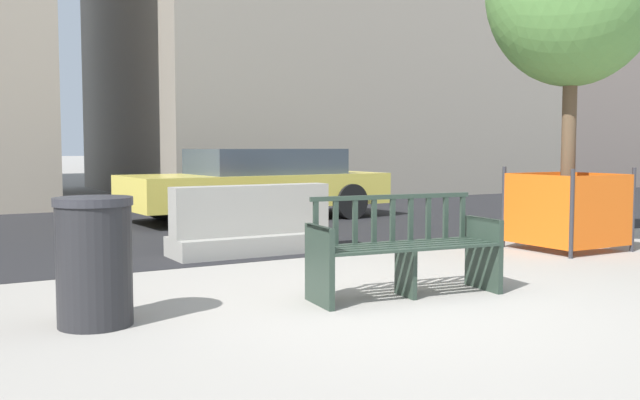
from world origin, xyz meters
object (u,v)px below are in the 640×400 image
(jersey_barrier_centre, at_px, (252,226))
(car_taxi_near, at_px, (259,183))
(construction_fence, at_px, (567,208))
(trash_bin, at_px, (94,261))
(street_bench, at_px, (404,251))

(jersey_barrier_centre, distance_m, car_taxi_near, 4.18)
(construction_fence, height_order, car_taxi_near, car_taxi_near)
(construction_fence, distance_m, car_taxi_near, 5.69)
(trash_bin, bearing_deg, car_taxi_near, 56.10)
(street_bench, height_order, construction_fence, construction_fence)
(car_taxi_near, height_order, trash_bin, car_taxi_near)
(jersey_barrier_centre, bearing_deg, car_taxi_near, 63.86)
(street_bench, bearing_deg, car_taxi_near, 75.63)
(jersey_barrier_centre, relative_size, construction_fence, 1.74)
(jersey_barrier_centre, bearing_deg, trash_bin, -132.93)
(street_bench, height_order, jersey_barrier_centre, street_bench)
(jersey_barrier_centre, height_order, car_taxi_near, car_taxi_near)
(street_bench, distance_m, construction_fence, 3.74)
(street_bench, xyz_separation_m, trash_bin, (-2.57, 0.30, 0.08))
(street_bench, distance_m, jersey_barrier_centre, 2.94)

